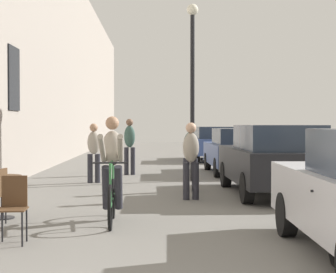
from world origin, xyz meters
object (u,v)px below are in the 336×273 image
(cyclist_on_bicycle, at_px, (112,172))
(pedestrian_far, at_px, (94,149))
(cafe_chair_mid_toward_wall, at_px, (13,204))
(parked_car_fourth, at_px, (213,143))
(cafe_table_far, at_px, (2,187))
(pedestrian_mid, at_px, (190,153))
(parked_car_second, at_px, (273,159))
(street_lamp, at_px, (192,69))
(parked_car_third, at_px, (236,150))
(pedestrian_furthest, at_px, (130,143))
(pedestrian_near, at_px, (191,156))

(cyclist_on_bicycle, xyz_separation_m, pedestrian_far, (-0.95, 5.91, 0.09))
(cafe_chair_mid_toward_wall, relative_size, parked_car_fourth, 0.22)
(cafe_table_far, height_order, parked_car_fourth, parked_car_fourth)
(pedestrian_mid, xyz_separation_m, parked_car_second, (1.79, -0.69, -0.09))
(cafe_table_far, height_order, cyclist_on_bicycle, cyclist_on_bicycle)
(pedestrian_mid, distance_m, street_lamp, 3.25)
(parked_car_second, xyz_separation_m, parked_car_third, (-0.03, 5.22, -0.06))
(cafe_table_far, xyz_separation_m, cyclist_on_bicycle, (1.87, -0.39, 0.29))
(pedestrian_far, distance_m, parked_car_second, 5.01)
(cyclist_on_bicycle, xyz_separation_m, parked_car_second, (3.32, 3.28, -0.00))
(cafe_table_far, height_order, parked_car_second, parked_car_second)
(pedestrian_mid, bearing_deg, cafe_table_far, -133.55)
(street_lamp, bearing_deg, cafe_table_far, -121.20)
(cyclist_on_bicycle, bearing_deg, parked_car_second, 44.59)
(pedestrian_far, xyz_separation_m, parked_car_fourth, (4.15, 8.80, -0.14))
(cafe_table_far, height_order, pedestrian_furthest, pedestrian_furthest)
(pedestrian_furthest, height_order, parked_car_fourth, pedestrian_furthest)
(cafe_chair_mid_toward_wall, relative_size, cyclist_on_bicycle, 0.51)
(street_lamp, distance_m, parked_car_third, 3.55)
(cafe_table_far, relative_size, cyclist_on_bicycle, 0.41)
(cafe_table_far, distance_m, pedestrian_near, 3.98)
(pedestrian_near, height_order, parked_car_second, pedestrian_near)
(pedestrian_far, bearing_deg, parked_car_fourth, 64.72)
(cafe_chair_mid_toward_wall, xyz_separation_m, pedestrian_furthest, (1.11, 9.69, 0.47))
(pedestrian_near, height_order, pedestrian_far, pedestrian_near)
(pedestrian_far, relative_size, parked_car_second, 0.36)
(cafe_table_far, distance_m, street_lamp, 7.43)
(cafe_chair_mid_toward_wall, bearing_deg, pedestrian_furthest, 83.45)
(pedestrian_far, height_order, pedestrian_furthest, pedestrian_furthest)
(cafe_chair_mid_toward_wall, xyz_separation_m, street_lamp, (2.94, 7.87, 2.59))
(cyclist_on_bicycle, bearing_deg, pedestrian_furthest, 90.60)
(street_lamp, bearing_deg, pedestrian_furthest, 135.08)
(pedestrian_far, bearing_deg, cyclist_on_bicycle, -80.91)
(pedestrian_far, bearing_deg, cafe_chair_mid_toward_wall, -91.95)
(parked_car_third, bearing_deg, pedestrian_furthest, -174.48)
(pedestrian_furthest, bearing_deg, parked_car_second, -55.12)
(cyclist_on_bicycle, bearing_deg, pedestrian_far, 99.09)
(pedestrian_mid, bearing_deg, parked_car_second, -20.98)
(cafe_table_far, xyz_separation_m, pedestrian_near, (3.32, 2.17, 0.39))
(pedestrian_far, bearing_deg, pedestrian_near, -54.41)
(pedestrian_mid, bearing_deg, pedestrian_far, 141.90)
(cyclist_on_bicycle, distance_m, pedestrian_furthest, 8.17)
(parked_car_second, bearing_deg, parked_car_fourth, 90.58)
(cyclist_on_bicycle, distance_m, pedestrian_near, 2.95)
(cafe_chair_mid_toward_wall, height_order, pedestrian_far, pedestrian_far)
(parked_car_second, bearing_deg, pedestrian_near, -159.17)
(cyclist_on_bicycle, xyz_separation_m, parked_car_third, (3.30, 8.50, -0.06))
(parked_car_fourth, bearing_deg, cyclist_on_bicycle, -102.31)
(street_lamp, bearing_deg, pedestrian_near, -94.42)
(parked_car_second, bearing_deg, pedestrian_far, 148.37)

